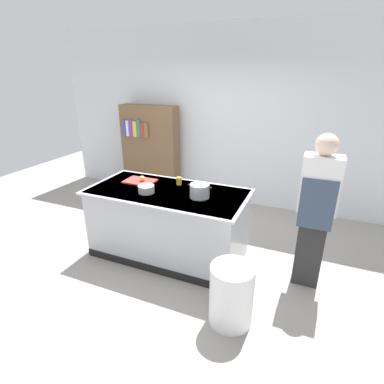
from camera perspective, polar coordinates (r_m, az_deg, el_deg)
name	(u,v)px	position (r m, az deg, el deg)	size (l,w,h in m)	color
ground_plane	(169,253)	(4.14, -4.36, -11.44)	(10.00, 10.00, 0.00)	#9E9991
back_wall	(221,118)	(5.46, 5.55, 13.71)	(6.40, 0.12, 3.00)	silver
counter_island	(168,222)	(3.90, -4.56, -5.72)	(1.98, 0.98, 0.90)	#B7BABF
cutting_board	(140,181)	(4.06, -9.81, 2.03)	(0.40, 0.28, 0.02)	red
onion	(142,178)	(4.02, -9.39, 2.54)	(0.07, 0.07, 0.07)	tan
stock_pot	(200,191)	(3.49, 1.45, 0.22)	(0.29, 0.23, 0.16)	#B7BABF
mixing_bowl	(146,189)	(3.68, -8.65, 0.56)	(0.20, 0.20, 0.09)	#B7BABF
juice_cup	(179,181)	(3.90, -2.48, 2.09)	(0.07, 0.07, 0.10)	yellow
trash_bin	(231,295)	(3.03, 7.44, -18.70)	(0.42, 0.42, 0.62)	white
person_chef	(316,210)	(3.43, 22.36, -3.13)	(0.38, 0.25, 1.72)	#2A2A2A
bookshelf	(150,151)	(5.83, -7.86, 7.67)	(1.10, 0.31, 1.70)	brown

